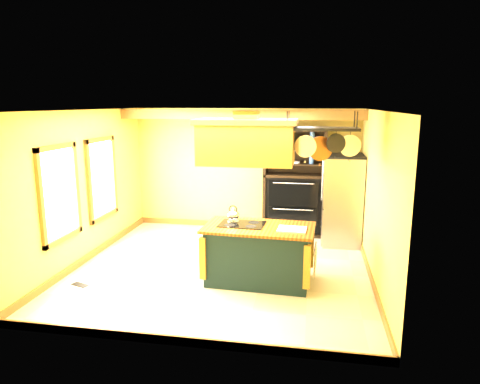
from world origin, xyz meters
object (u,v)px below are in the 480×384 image
(range_hood, at_px, (247,141))
(pot_rack, at_px, (321,136))
(kitchen_island, at_px, (259,254))
(hutch, at_px, (294,194))
(refrigerator, at_px, (342,201))

(range_hood, relative_size, pot_rack, 1.30)
(kitchen_island, relative_size, range_hood, 1.17)
(pot_rack, relative_size, hutch, 0.50)
(range_hood, distance_m, pot_rack, 1.11)
(pot_rack, bearing_deg, range_hood, -179.36)
(refrigerator, distance_m, hutch, 1.10)
(range_hood, bearing_deg, hutch, 77.31)
(kitchen_island, xyz_separation_m, range_hood, (-0.20, -0.00, 1.79))
(kitchen_island, distance_m, refrigerator, 2.67)
(range_hood, height_order, pot_rack, same)
(kitchen_island, relative_size, pot_rack, 1.52)
(refrigerator, bearing_deg, range_hood, -125.56)
(hutch, bearing_deg, kitchen_island, -98.68)
(refrigerator, height_order, hutch, hutch)
(range_hood, xyz_separation_m, refrigerator, (1.60, 2.24, -1.39))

